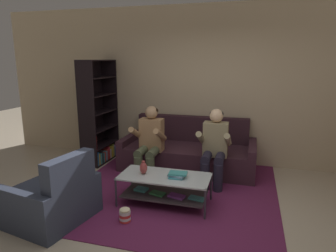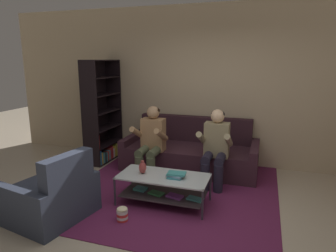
# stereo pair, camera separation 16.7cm
# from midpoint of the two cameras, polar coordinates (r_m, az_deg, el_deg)

# --- Properties ---
(ground) EXTENTS (16.80, 16.80, 0.00)m
(ground) POSITION_cam_midpoint_polar(r_m,az_deg,el_deg) (3.76, -0.29, -18.44)
(ground) COLOR #BEAD94
(back_partition) EXTENTS (8.40, 0.12, 2.90)m
(back_partition) POSITION_cam_midpoint_polar(r_m,az_deg,el_deg) (5.64, 6.69, 7.59)
(back_partition) COLOR #C7B18E
(back_partition) RESTS_ON ground
(couch) EXTENTS (2.34, 0.97, 0.90)m
(couch) POSITION_cam_midpoint_polar(r_m,az_deg,el_deg) (5.42, 3.01, -5.12)
(couch) COLOR #381E29
(couch) RESTS_ON ground
(person_seated_left) EXTENTS (0.50, 0.58, 1.18)m
(person_seated_left) POSITION_cam_midpoint_polar(r_m,az_deg,el_deg) (4.93, -4.49, -2.60)
(person_seated_left) COLOR #50593E
(person_seated_left) RESTS_ON ground
(person_seated_right) EXTENTS (0.50, 0.58, 1.18)m
(person_seated_right) POSITION_cam_midpoint_polar(r_m,az_deg,el_deg) (4.68, 7.86, -3.53)
(person_seated_right) COLOR #221E2E
(person_seated_right) RESTS_ON ground
(coffee_table) EXTENTS (1.22, 0.57, 0.41)m
(coffee_table) POSITION_cam_midpoint_polar(r_m,az_deg,el_deg) (4.13, -1.79, -11.28)
(coffee_table) COLOR silver
(coffee_table) RESTS_ON ground
(area_rug) EXTENTS (3.00, 3.38, 0.01)m
(area_rug) POSITION_cam_midpoint_polar(r_m,az_deg,el_deg) (4.75, 0.52, -11.37)
(area_rug) COLOR #601E45
(area_rug) RESTS_ON ground
(vase) EXTENTS (0.10, 0.10, 0.18)m
(vase) POSITION_cam_midpoint_polar(r_m,az_deg,el_deg) (4.13, -5.86, -7.93)
(vase) COLOR #943636
(vase) RESTS_ON coffee_table
(book_stack) EXTENTS (0.26, 0.19, 0.07)m
(book_stack) POSITION_cam_midpoint_polar(r_m,az_deg,el_deg) (4.01, 0.53, -9.32)
(book_stack) COLOR teal
(book_stack) RESTS_ON coffee_table
(bookshelf) EXTENTS (0.37, 0.89, 1.93)m
(bookshelf) POSITION_cam_midpoint_polar(r_m,az_deg,el_deg) (5.88, -14.04, 0.54)
(bookshelf) COLOR black
(bookshelf) RESTS_ON ground
(armchair) EXTENTS (0.99, 1.05, 0.87)m
(armchair) POSITION_cam_midpoint_polar(r_m,az_deg,el_deg) (4.02, -22.13, -12.73)
(armchair) COLOR #2F3547
(armchair) RESTS_ON ground
(popcorn_tub) EXTENTS (0.14, 0.14, 0.18)m
(popcorn_tub) POSITION_cam_midpoint_polar(r_m,az_deg,el_deg) (3.83, -9.50, -16.38)
(popcorn_tub) COLOR red
(popcorn_tub) RESTS_ON ground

